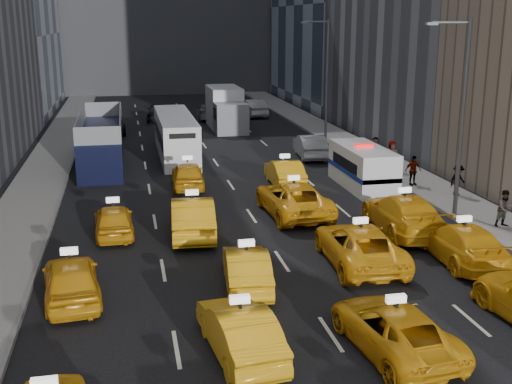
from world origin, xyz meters
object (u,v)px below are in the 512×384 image
(nypd_van, at_px, (363,168))
(city_bus, at_px, (176,136))
(double_decker, at_px, (102,139))
(box_truck, at_px, (226,109))

(nypd_van, xyz_separation_m, city_bus, (-9.38, 10.45, 0.29))
(nypd_van, relative_size, double_decker, 0.51)
(nypd_van, bearing_deg, double_decker, 154.63)
(city_bus, bearing_deg, double_decker, -160.34)
(city_bus, height_order, box_truck, box_truck)
(box_truck, bearing_deg, city_bus, -118.78)
(nypd_van, height_order, box_truck, box_truck)
(double_decker, xyz_separation_m, city_bus, (4.79, 1.74, -0.23))
(nypd_van, xyz_separation_m, double_decker, (-14.17, 8.71, 0.53))
(double_decker, relative_size, city_bus, 1.05)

